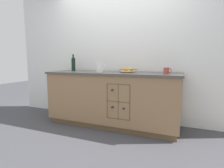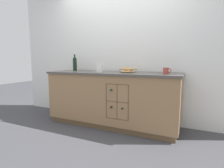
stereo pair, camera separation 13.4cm
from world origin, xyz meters
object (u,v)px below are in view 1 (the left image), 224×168
at_px(fruit_bowl, 128,70).
at_px(white_pitcher, 100,67).
at_px(standing_wine_bottle, 73,63).
at_px(ceramic_mug, 167,71).

height_order(fruit_bowl, white_pitcher, white_pitcher).
relative_size(fruit_bowl, standing_wine_bottle, 0.96).
height_order(ceramic_mug, standing_wine_bottle, standing_wine_bottle).
distance_m(fruit_bowl, white_pitcher, 0.47).
bearing_deg(ceramic_mug, standing_wine_bottle, 173.96).
distance_m(fruit_bowl, ceramic_mug, 0.64).
xyz_separation_m(fruit_bowl, standing_wine_bottle, (-1.11, 0.05, 0.10)).
relative_size(ceramic_mug, standing_wine_bottle, 0.38).
bearing_deg(ceramic_mug, white_pitcher, -175.27).
relative_size(fruit_bowl, ceramic_mug, 2.53).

